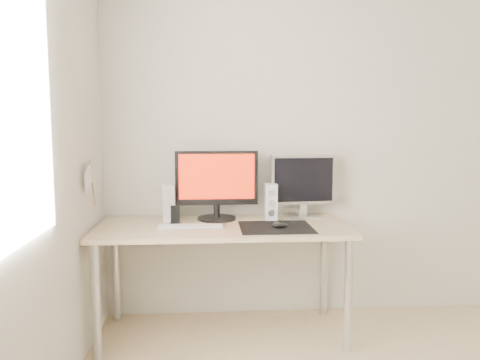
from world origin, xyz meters
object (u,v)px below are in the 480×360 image
speaker_left (169,203)px  speaker_right (271,202)px  phone_dock (175,219)px  mouse (280,225)px  second_monitor (303,183)px  main_monitor (217,182)px  desk (223,237)px  keyboard (191,227)px

speaker_left → speaker_right: (0.68, -0.01, 0.00)m
speaker_right → phone_dock: (-0.63, -0.13, -0.08)m
mouse → speaker_right: speaker_right is taller
second_monitor → speaker_left: bearing=-176.1°
mouse → phone_dock: 0.67m
mouse → second_monitor: bearing=57.9°
speaker_left → speaker_right: bearing=-0.7°
phone_dock → speaker_right: bearing=11.3°
main_monitor → speaker_left: main_monitor is taller
desk → phone_dock: bearing=177.6°
desk → speaker_right: (0.33, 0.14, 0.20)m
desk → phone_dock: phone_dock is taller
main_monitor → phone_dock: size_ratio=4.28×
main_monitor → speaker_right: (0.36, -0.03, -0.13)m
phone_dock → speaker_left: bearing=109.0°
desk → main_monitor: (-0.03, 0.17, 0.33)m
main_monitor → keyboard: main_monitor is taller
main_monitor → second_monitor: (0.59, 0.04, -0.01)m
second_monitor → keyboard: (-0.76, -0.28, -0.23)m
mouse → phone_dock: bearing=167.9°
mouse → keyboard: 0.55m
mouse → main_monitor: bearing=142.1°
desk → second_monitor: (0.56, 0.21, 0.32)m
speaker_left → speaker_right: size_ratio=1.00×
phone_dock → desk: bearing=-2.4°
desk → phone_dock: (-0.30, 0.01, 0.12)m
second_monitor → speaker_left: size_ratio=1.84×
speaker_right → keyboard: 0.58m
speaker_right → phone_dock: 0.65m
speaker_left → phone_dock: 0.16m
mouse → speaker_right: (-0.02, 0.27, 0.10)m
second_monitor → keyboard: bearing=-159.7°
mouse → phone_dock: (-0.65, 0.14, 0.02)m
speaker_left → desk: bearing=-22.9°
speaker_left → phone_dock: size_ratio=1.91×
desk → main_monitor: main_monitor is taller
second_monitor → phone_dock: size_ratio=3.52×
mouse → desk: 0.39m
speaker_right → phone_dock: size_ratio=1.91×
main_monitor → keyboard: (-0.17, -0.24, -0.25)m
mouse → speaker_left: size_ratio=0.40×
desk → speaker_left: 0.43m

